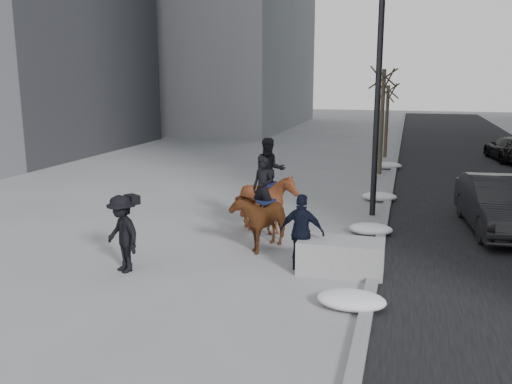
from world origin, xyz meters
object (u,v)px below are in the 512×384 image
(mounted_left, at_px, (261,215))
(planter, at_px, (341,257))
(mounted_right, at_px, (268,196))
(car_near, at_px, (499,205))

(mounted_left, bearing_deg, planter, -31.00)
(mounted_left, distance_m, mounted_right, 1.34)
(planter, bearing_deg, mounted_right, 131.83)
(car_near, relative_size, mounted_left, 2.02)
(planter, xyz_separation_m, car_near, (3.88, 4.55, 0.39))
(planter, distance_m, mounted_right, 3.59)
(planter, distance_m, car_near, 5.99)
(car_near, height_order, mounted_left, mounted_left)
(car_near, distance_m, mounted_left, 6.88)
(car_near, xyz_separation_m, mounted_left, (-6.07, -3.23, 0.09))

